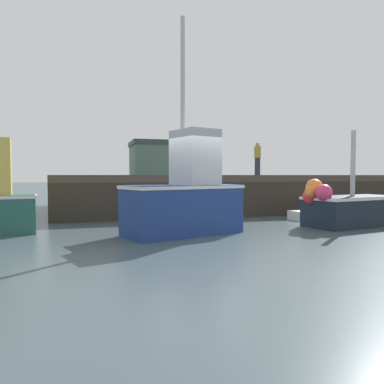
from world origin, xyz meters
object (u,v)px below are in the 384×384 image
fishing_boat_near_right (186,196)px  dockworker (258,159)px  mooring_buoy_foreground (189,224)px  fishing_boat_mid (349,208)px  rowboat (312,215)px

fishing_boat_near_right → dockworker: bearing=53.7°
mooring_buoy_foreground → fishing_boat_mid: bearing=3.7°
rowboat → mooring_buoy_foreground: size_ratio=2.61×
fishing_boat_near_right → rowboat: (5.09, 1.92, -0.82)m
fishing_boat_mid → dockworker: bearing=83.4°
fishing_boat_near_right → fishing_boat_mid: fishing_boat_near_right is taller
rowboat → fishing_boat_mid: bearing=-88.7°
fishing_boat_near_right → mooring_buoy_foreground: 0.72m
fishing_boat_near_right → rowboat: bearing=20.7°
fishing_boat_near_right → dockworker: (6.07, 8.25, 1.43)m
fishing_boat_mid → dockworker: dockworker is taller
dockworker → mooring_buoy_foreground: (-6.02, -8.47, -2.11)m
rowboat → dockworker: dockworker is taller
fishing_boat_near_right → fishing_boat_mid: size_ratio=1.67×
fishing_boat_near_right → mooring_buoy_foreground: (0.04, -0.22, -0.69)m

